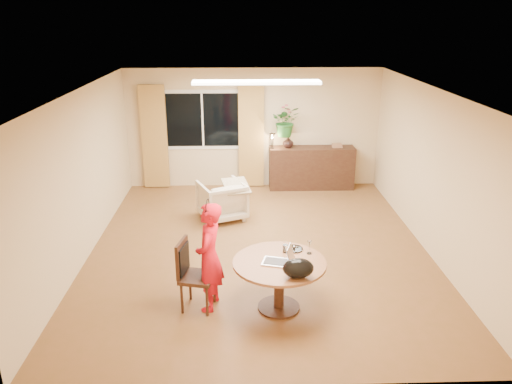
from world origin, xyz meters
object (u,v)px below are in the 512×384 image
at_px(dining_chair, 198,275).
at_px(sideboard, 311,168).
at_px(child, 209,257).
at_px(armchair, 222,200).
at_px(dining_table, 279,272).

bearing_deg(dining_chair, sideboard, 78.87).
distance_m(dining_chair, sideboard, 5.20).
xyz_separation_m(child, armchair, (0.06, 3.02, -0.37)).
height_order(dining_chair, armchair, dining_chair).
xyz_separation_m(child, sideboard, (1.98, 4.72, -0.27)).
xyz_separation_m(dining_chair, child, (0.16, 0.02, 0.26)).
xyz_separation_m(dining_table, armchair, (-0.84, 3.09, -0.17)).
bearing_deg(child, dining_table, 94.90).
height_order(dining_table, sideboard, sideboard).
distance_m(dining_table, dining_chair, 1.06).
bearing_deg(sideboard, dining_chair, -114.29).
xyz_separation_m(dining_table, sideboard, (1.08, 4.79, -0.08)).
xyz_separation_m(dining_chair, armchair, (0.22, 3.04, -0.11)).
relative_size(dining_table, armchair, 1.50).
bearing_deg(dining_table, armchair, 105.22).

